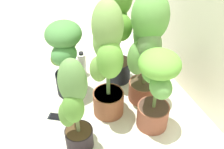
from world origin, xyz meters
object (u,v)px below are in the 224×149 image
potted_plant_back_center (146,43)px  potted_plant_center (107,58)px  potted_plant_back_right (157,86)px  potted_plant_back_left (119,31)px  potted_plant_front_right (74,104)px  nutrient_bottle (82,64)px  cell_phone (57,117)px  potted_plant_front_left (65,53)px

potted_plant_back_center → potted_plant_center: bearing=-80.8°
potted_plant_back_center → potted_plant_back_right: bearing=-10.7°
potted_plant_center → potted_plant_back_left: (-0.34, 0.22, -0.02)m
potted_plant_front_right → nutrient_bottle: size_ratio=3.04×
potted_plant_back_center → cell_phone: 0.88m
potted_plant_back_right → potted_plant_back_center: size_ratio=0.70×
potted_plant_front_left → potted_plant_center: bearing=33.2°
potted_plant_front_right → potted_plant_back_left: bearing=137.5°
potted_plant_center → potted_plant_back_left: bearing=147.0°
potted_plant_front_right → cell_phone: (-0.31, -0.09, -0.39)m
potted_plant_back_left → cell_phone: 0.82m
cell_phone → potted_plant_front_left: bearing=-2.3°
potted_plant_back_left → cell_phone: (0.26, -0.61, -0.49)m
cell_phone → nutrient_bottle: size_ratio=0.67×
potted_plant_back_left → potted_plant_front_left: bearing=-89.5°
potted_plant_back_left → potted_plant_front_right: size_ratio=1.25×
potted_plant_back_center → nutrient_bottle: (-0.48, -0.37, -0.42)m
potted_plant_center → nutrient_bottle: potted_plant_center is taller
potted_plant_back_right → potted_plant_front_right: (-0.01, -0.56, 0.02)m
potted_plant_front_right → cell_phone: 0.50m
cell_phone → potted_plant_back_left: bearing=-36.2°
potted_plant_back_right → nutrient_bottle: potted_plant_back_right is taller
potted_plant_back_right → cell_phone: (-0.32, -0.65, -0.37)m
potted_plant_front_left → potted_plant_center: potted_plant_center is taller
potted_plant_front_left → cell_phone: size_ratio=4.13×
potted_plant_back_left → nutrient_bottle: potted_plant_back_left is taller
potted_plant_back_right → cell_phone: potted_plant_back_right is taller
potted_plant_back_center → potted_plant_front_right: 0.69m
cell_phone → potted_plant_back_center: bearing=-61.8°
potted_plant_back_right → nutrient_bottle: 0.87m
potted_plant_back_center → cell_phone: (-0.03, -0.70, -0.53)m
potted_plant_front_left → cell_phone: (0.25, -0.17, -0.39)m
potted_plant_center → potted_plant_back_right: (0.24, 0.26, -0.14)m
potted_plant_back_left → potted_plant_back_center: potted_plant_back_center is taller
potted_plant_front_right → nutrient_bottle: bearing=162.2°
potted_plant_back_center → cell_phone: size_ratio=5.80×
potted_plant_front_left → potted_plant_back_left: 0.45m
potted_plant_back_left → potted_plant_back_right: size_ratio=1.41×
potted_plant_back_left → nutrient_bottle: (-0.19, -0.27, -0.38)m
potted_plant_front_left → potted_plant_back_left: bearing=90.5°
potted_plant_front_left → potted_plant_back_left: (-0.00, 0.44, 0.10)m
potted_plant_front_left → nutrient_bottle: (-0.20, 0.17, -0.28)m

